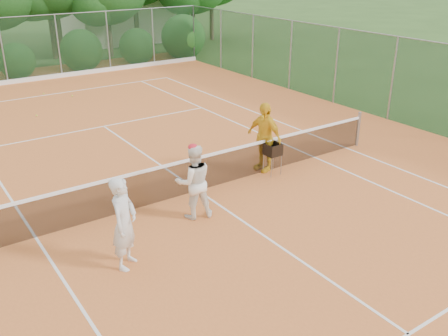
% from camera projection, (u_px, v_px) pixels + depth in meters
% --- Properties ---
extents(ground, '(120.00, 120.00, 0.00)m').
position_uv_depth(ground, '(199.00, 192.00, 12.86)').
color(ground, '#2A4B1A').
rests_on(ground, ground).
extents(clay_court, '(18.00, 36.00, 0.02)m').
position_uv_depth(clay_court, '(199.00, 191.00, 12.86)').
color(clay_court, orange).
rests_on(clay_court, ground).
extents(club_building, '(8.00, 5.00, 3.00)m').
position_uv_depth(club_building, '(128.00, 18.00, 35.14)').
color(club_building, beige).
rests_on(club_building, ground).
extents(tennis_net, '(11.97, 0.10, 1.10)m').
position_uv_depth(tennis_net, '(198.00, 173.00, 12.65)').
color(tennis_net, gray).
rests_on(tennis_net, clay_court).
extents(player_white, '(0.81, 0.79, 1.88)m').
position_uv_depth(player_white, '(124.00, 223.00, 9.42)').
color(player_white, silver).
rests_on(player_white, clay_court).
extents(player_center_grp, '(1.01, 0.88, 1.79)m').
position_uv_depth(player_center_grp, '(194.00, 181.00, 11.28)').
color(player_center_grp, white).
rests_on(player_center_grp, clay_court).
extents(player_yellow, '(0.69, 1.22, 1.96)m').
position_uv_depth(player_yellow, '(264.00, 137.00, 13.77)').
color(player_yellow, gold).
rests_on(player_yellow, clay_court).
extents(ball_hopper, '(0.39, 0.39, 0.90)m').
position_uv_depth(ball_hopper, '(273.00, 150.00, 13.60)').
color(ball_hopper, gray).
rests_on(ball_hopper, clay_court).
extents(stray_ball_a, '(0.07, 0.07, 0.07)m').
position_uv_depth(stray_ball_a, '(37.00, 115.00, 18.79)').
color(stray_ball_a, '#BCD832').
rests_on(stray_ball_a, clay_court).
extents(stray_ball_b, '(0.07, 0.07, 0.07)m').
position_uv_depth(stray_ball_b, '(44.00, 94.00, 21.74)').
color(stray_ball_b, '#A8C52D').
rests_on(stray_ball_b, clay_court).
extents(stray_ball_c, '(0.07, 0.07, 0.07)m').
position_uv_depth(stray_ball_c, '(72.00, 96.00, 21.41)').
color(stray_ball_c, '#C0DE33').
rests_on(stray_ball_c, clay_court).
extents(court_markings, '(11.03, 23.83, 0.01)m').
position_uv_depth(court_markings, '(199.00, 191.00, 12.85)').
color(court_markings, white).
rests_on(court_markings, clay_court).
extents(fence_back, '(18.07, 0.07, 3.00)m').
position_uv_depth(fence_back, '(31.00, 49.00, 23.63)').
color(fence_back, '#19381E').
rests_on(fence_back, clay_court).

